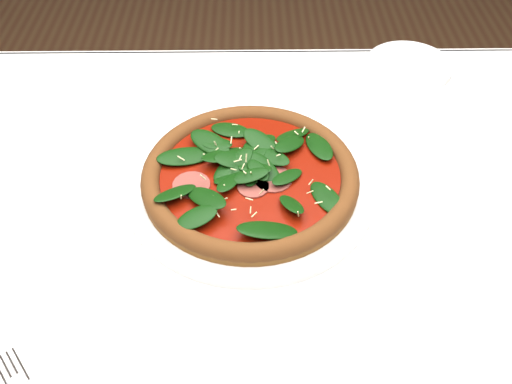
{
  "coord_description": "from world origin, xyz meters",
  "views": [
    {
      "loc": [
        0.01,
        -0.53,
        1.32
      ],
      "look_at": [
        0.02,
        0.01,
        0.77
      ],
      "focal_mm": 40.0,
      "sensor_mm": 36.0,
      "label": 1
    }
  ],
  "objects": [
    {
      "name": "dining_table",
      "position": [
        0.0,
        0.0,
        0.65
      ],
      "size": [
        1.21,
        0.81,
        0.75
      ],
      "color": "white",
      "rests_on": "ground"
    },
    {
      "name": "plate",
      "position": [
        0.01,
        0.04,
        0.76
      ],
      "size": [
        0.35,
        0.35,
        0.01
      ],
      "color": "white",
      "rests_on": "dining_table"
    },
    {
      "name": "pizza",
      "position": [
        0.01,
        0.04,
        0.78
      ],
      "size": [
        0.38,
        0.38,
        0.04
      ],
      "rotation": [
        0.0,
        0.0,
        0.33
      ],
      "color": "brown",
      "rests_on": "plate"
    },
    {
      "name": "saucer_far",
      "position": [
        0.3,
        0.34,
        0.76
      ],
      "size": [
        0.15,
        0.15,
        0.01
      ],
      "color": "white",
      "rests_on": "dining_table"
    }
  ]
}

